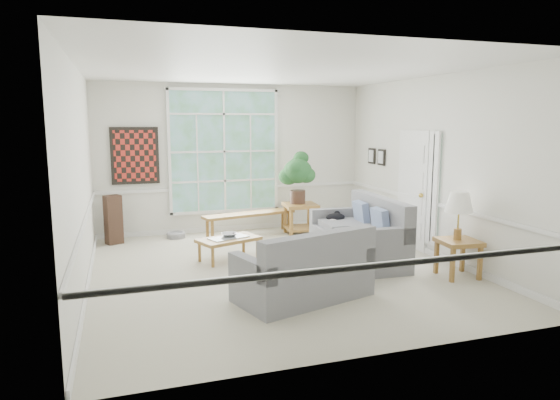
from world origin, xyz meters
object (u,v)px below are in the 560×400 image
(end_table, at_px, (300,219))
(loveseat_front, at_px, (303,263))
(coffee_table, at_px, (229,249))
(loveseat_right, at_px, (357,230))
(side_table, at_px, (458,258))

(end_table, bearing_deg, loveseat_front, -109.69)
(loveseat_front, height_order, coffee_table, loveseat_front)
(loveseat_right, xyz_separation_m, loveseat_front, (-1.45, -1.35, -0.06))
(loveseat_right, height_order, side_table, loveseat_right)
(loveseat_front, bearing_deg, coffee_table, 87.80)
(end_table, bearing_deg, loveseat_right, -84.11)
(coffee_table, relative_size, end_table, 1.57)
(coffee_table, bearing_deg, end_table, 17.34)
(loveseat_right, distance_m, end_table, 2.11)
(end_table, distance_m, side_table, 3.52)
(coffee_table, bearing_deg, loveseat_front, -96.33)
(loveseat_front, height_order, end_table, loveseat_front)
(loveseat_right, xyz_separation_m, end_table, (-0.22, 2.09, -0.20))
(loveseat_front, xyz_separation_m, end_table, (1.23, 3.44, -0.14))
(coffee_table, xyz_separation_m, end_table, (1.76, 1.38, 0.13))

